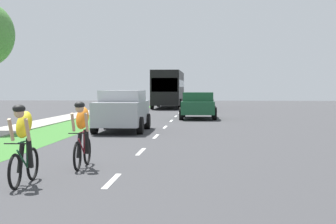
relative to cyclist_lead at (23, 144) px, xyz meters
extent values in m
plane|color=#38383A|center=(1.63, 11.87, -0.81)|extent=(120.00, 120.00, 0.00)
cube|color=#38722D|center=(-2.98, 11.87, -0.81)|extent=(2.62, 70.00, 0.01)
cube|color=white|center=(1.63, 0.59, -0.81)|extent=(0.12, 1.80, 0.01)
cube|color=white|center=(1.63, 5.69, -0.81)|extent=(0.12, 1.80, 0.01)
cube|color=white|center=(1.63, 10.78, -0.81)|extent=(0.12, 1.80, 0.01)
cube|color=white|center=(1.63, 15.87, -0.81)|extent=(0.12, 1.80, 0.01)
cube|color=white|center=(1.63, 20.96, -0.81)|extent=(0.12, 1.80, 0.01)
cube|color=white|center=(1.63, 26.05, -0.81)|extent=(0.12, 1.80, 0.01)
cube|color=white|center=(1.63, 31.14, -0.81)|extent=(0.12, 1.80, 0.01)
cube|color=white|center=(1.63, 36.23, -0.81)|extent=(0.12, 1.80, 0.01)
cube|color=white|center=(1.63, 41.32, -0.81)|extent=(0.12, 1.80, 0.01)
torus|color=black|center=(0.00, 0.55, -0.47)|extent=(0.06, 0.68, 0.68)
torus|color=black|center=(0.00, -0.49, -0.47)|extent=(0.06, 0.68, 0.68)
cylinder|color=#194C2D|center=(0.00, -0.07, -0.29)|extent=(0.04, 0.59, 0.43)
cylinder|color=#194C2D|center=(0.00, 0.21, -0.19)|extent=(0.04, 0.04, 0.55)
cylinder|color=#194C2D|center=(0.00, -0.02, 0.04)|extent=(0.03, 0.55, 0.03)
cylinder|color=black|center=(0.00, -0.47, 0.05)|extent=(0.42, 0.02, 0.02)
ellipsoid|color=yellow|center=(0.00, 0.05, 0.37)|extent=(0.30, 0.54, 0.63)
sphere|color=tan|center=(0.00, -0.23, 0.61)|extent=(0.20, 0.20, 0.20)
ellipsoid|color=black|center=(0.00, -0.23, 0.69)|extent=(0.24, 0.28, 0.16)
cylinder|color=tan|center=(-0.16, -0.23, 0.29)|extent=(0.07, 0.26, 0.45)
cylinder|color=tan|center=(0.16, -0.23, 0.29)|extent=(0.07, 0.26, 0.45)
cylinder|color=black|center=(-0.10, 0.13, -0.29)|extent=(0.10, 0.30, 0.60)
cylinder|color=black|center=(0.10, 0.08, -0.19)|extent=(0.10, 0.25, 0.61)
torus|color=black|center=(0.62, 2.88, -0.47)|extent=(0.06, 0.68, 0.68)
torus|color=black|center=(0.62, 1.84, -0.47)|extent=(0.06, 0.68, 0.68)
cylinder|color=maroon|center=(0.62, 2.26, -0.29)|extent=(0.04, 0.59, 0.43)
cylinder|color=maroon|center=(0.62, 2.54, -0.19)|extent=(0.04, 0.04, 0.55)
cylinder|color=maroon|center=(0.62, 2.31, 0.04)|extent=(0.03, 0.55, 0.03)
cylinder|color=black|center=(0.62, 1.86, 0.05)|extent=(0.42, 0.02, 0.02)
ellipsoid|color=orange|center=(0.62, 2.38, 0.37)|extent=(0.30, 0.54, 0.63)
sphere|color=tan|center=(0.62, 2.10, 0.61)|extent=(0.20, 0.20, 0.20)
ellipsoid|color=black|center=(0.62, 2.10, 0.69)|extent=(0.24, 0.28, 0.16)
cylinder|color=tan|center=(0.46, 2.10, 0.29)|extent=(0.07, 0.26, 0.45)
cylinder|color=tan|center=(0.78, 2.10, 0.29)|extent=(0.07, 0.26, 0.45)
cylinder|color=black|center=(0.52, 2.46, -0.29)|extent=(0.10, 0.30, 0.60)
cylinder|color=black|center=(0.72, 2.41, -0.19)|extent=(0.10, 0.25, 0.61)
cube|color=#A5A8AD|center=(-0.06, 13.16, 0.00)|extent=(1.90, 4.70, 1.00)
cube|color=#A5A8AD|center=(-0.06, 13.36, 0.72)|extent=(1.71, 2.91, 0.52)
cube|color=#1E2833|center=(-0.06, 12.10, 0.60)|extent=(1.56, 0.08, 0.44)
cylinder|color=black|center=(-1.01, 11.75, -0.45)|extent=(0.25, 0.72, 0.72)
cylinder|color=black|center=(0.89, 11.75, -0.45)|extent=(0.25, 0.72, 0.72)
cylinder|color=black|center=(-1.01, 14.57, -0.45)|extent=(0.25, 0.72, 0.72)
cylinder|color=black|center=(0.89, 14.57, -0.45)|extent=(0.25, 0.72, 0.72)
cube|color=#194C2D|center=(3.16, 23.31, -0.09)|extent=(1.96, 5.10, 0.76)
cube|color=#194C2D|center=(3.16, 22.54, 0.51)|extent=(1.80, 1.78, 0.64)
cube|color=#1E2833|center=(3.16, 21.83, 0.49)|extent=(1.67, 0.08, 0.52)
cube|color=#194C2D|center=(2.26, 24.33, 0.21)|extent=(0.08, 2.81, 0.40)
cube|color=#194C2D|center=(4.06, 24.33, 0.21)|extent=(0.08, 2.81, 0.40)
cube|color=#194C2D|center=(3.16, 25.82, 0.21)|extent=(1.80, 0.08, 0.40)
cylinder|color=black|center=(2.18, 21.78, -0.43)|extent=(0.26, 0.76, 0.76)
cylinder|color=black|center=(4.14, 21.78, -0.43)|extent=(0.26, 0.76, 0.76)
cylinder|color=black|center=(2.18, 24.84, -0.43)|extent=(0.26, 0.76, 0.76)
cylinder|color=black|center=(4.14, 24.84, -0.43)|extent=(0.26, 0.76, 0.76)
cube|color=silver|center=(3.20, 33.19, -0.17)|extent=(1.76, 4.30, 0.76)
cube|color=silver|center=(3.20, 33.34, 0.45)|extent=(1.55, 2.24, 0.52)
cube|color=#1E2833|center=(3.20, 32.37, 0.43)|extent=(1.44, 0.08, 0.44)
cylinder|color=black|center=(2.32, 31.86, -0.49)|extent=(0.22, 0.64, 0.64)
cylinder|color=black|center=(4.08, 31.86, -0.49)|extent=(0.22, 0.64, 0.64)
cylinder|color=black|center=(2.32, 34.52, -0.49)|extent=(0.22, 0.64, 0.64)
cylinder|color=black|center=(4.08, 34.52, -0.49)|extent=(0.22, 0.64, 0.64)
cube|color=black|center=(0.14, 41.76, 1.12)|extent=(2.50, 11.60, 3.10)
cube|color=#1E2833|center=(0.14, 41.76, 1.52)|extent=(2.52, 10.67, 0.64)
cube|color=#1E2833|center=(0.14, 35.99, 1.37)|extent=(2.25, 0.06, 1.20)
cylinder|color=black|center=(-1.11, 37.99, -0.33)|extent=(0.28, 0.96, 0.96)
cylinder|color=black|center=(1.39, 37.99, -0.33)|extent=(0.28, 0.96, 0.96)
cylinder|color=black|center=(-1.11, 44.95, -0.33)|extent=(0.28, 0.96, 0.96)
cylinder|color=black|center=(1.39, 44.95, -0.33)|extent=(0.28, 0.96, 0.96)
camera|label=1|loc=(3.48, -10.24, 1.07)|focal=57.87mm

